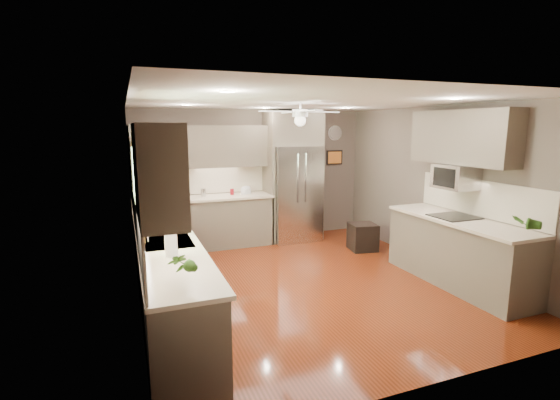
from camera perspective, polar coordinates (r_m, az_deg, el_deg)
floor at (r=5.89m, az=3.85°, el=-11.43°), size 5.00×5.00×0.00m
ceiling at (r=5.48m, az=4.17°, el=13.64°), size 5.00×5.00×0.00m
wall_back at (r=7.86m, az=-3.74°, el=3.48°), size 4.50×0.00×4.50m
wall_front at (r=3.51m, az=21.65°, el=-5.76°), size 4.50×0.00×4.50m
wall_left at (r=5.04m, az=-19.85°, el=-0.92°), size 0.00×5.00×5.00m
wall_right at (r=6.81m, az=21.44°, el=1.74°), size 0.00×5.00×5.00m
canister_b at (r=7.42m, az=-10.72°, el=1.04°), size 0.12×0.12×0.15m
canister_d at (r=7.49m, az=-6.77°, el=1.17°), size 0.09×0.09×0.11m
soap_bottle at (r=5.14m, az=-17.55°, el=-3.00°), size 0.11×0.11×0.20m
potted_plant_left at (r=3.36m, az=-13.65°, el=-8.68°), size 0.20×0.17×0.32m
potted_plant_right at (r=5.40m, az=31.34°, el=-2.77°), size 0.21×0.20×0.31m
bowl at (r=7.57m, az=-4.79°, el=1.06°), size 0.31×0.31×0.06m
left_run at (r=5.39m, az=-16.23°, el=-8.43°), size 0.65×4.70×1.45m
back_run at (r=7.53m, az=-8.27°, el=-2.83°), size 1.85×0.65×1.45m
uppers at (r=5.89m, az=-5.49°, el=7.27°), size 4.50×4.70×0.95m
window at (r=4.50m, az=-19.54°, el=1.70°), size 0.05×1.12×0.92m
sink at (r=4.65m, az=-15.49°, el=-5.94°), size 0.50×0.70×0.32m
refrigerator at (r=7.79m, az=1.95°, el=2.98°), size 1.06×0.75×2.45m
right_run at (r=6.18m, az=23.76°, el=-6.50°), size 0.70×2.20×1.45m
microwave at (r=6.23m, az=23.44°, el=3.01°), size 0.43×0.55×0.34m
ceiling_fan at (r=5.75m, az=2.85°, el=11.82°), size 1.18×1.18×0.32m
recessed_lights at (r=5.83m, az=2.08°, el=13.39°), size 2.84×3.14×0.01m
wall_clock at (r=8.48m, az=7.74°, el=9.32°), size 0.30×0.03×0.30m
framed_print at (r=8.50m, az=7.67°, el=5.95°), size 0.36×0.03×0.30m
stool at (r=7.42m, az=11.55°, el=-5.08°), size 0.52×0.52×0.50m
paper_towel at (r=4.06m, az=-15.09°, el=-5.73°), size 0.12×0.12×0.30m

